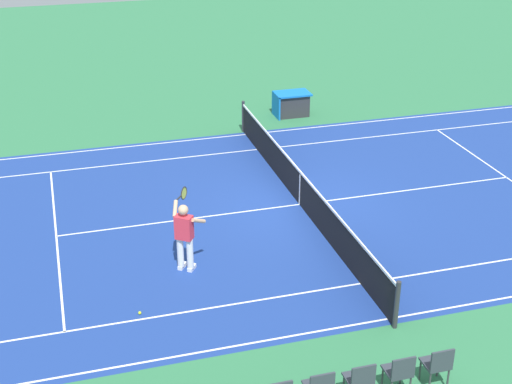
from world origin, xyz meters
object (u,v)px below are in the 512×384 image
tennis_ball (140,313)px  tennis_player_near (185,233)px  spectator_chair_1 (400,371)px  tennis_net (300,188)px  spectator_chair_0 (438,364)px  spectator_chair_2 (360,379)px  equipment_cart_tarped (291,104)px

tennis_ball → tennis_player_near: bearing=-130.3°
tennis_player_near → spectator_chair_1: tennis_player_near is taller
tennis_player_near → tennis_ball: size_ratio=25.71×
tennis_net → tennis_ball: (4.87, 3.92, -0.46)m
spectator_chair_0 → spectator_chair_1: bearing=0.0°
spectator_chair_0 → spectator_chair_2: bearing=0.0°
tennis_net → spectator_chair_0: (0.10, 7.64, 0.03)m
tennis_player_near → spectator_chair_0: bearing=123.9°
spectator_chair_0 → spectator_chair_2: size_ratio=1.00×
tennis_net → tennis_ball: size_ratio=177.27×
spectator_chair_0 → equipment_cart_tarped: bearing=-98.5°
tennis_player_near → spectator_chair_2: 5.61m
tennis_player_near → spectator_chair_2: tennis_player_near is taller
spectator_chair_1 → spectator_chair_2: bearing=0.0°
spectator_chair_0 → spectator_chair_1: (0.74, 0.00, 0.00)m
spectator_chair_2 → equipment_cart_tarped: 14.99m
tennis_ball → spectator_chair_2: (-3.29, 3.72, 0.49)m
tennis_player_near → spectator_chair_1: 5.91m
tennis_net → tennis_ball: bearing=38.8°
spectator_chair_2 → equipment_cart_tarped: spectator_chair_2 is taller
tennis_ball → spectator_chair_1: spectator_chair_1 is taller
spectator_chair_0 → equipment_cart_tarped: 14.70m
spectator_chair_1 → equipment_cart_tarped: (-2.91, -14.54, -0.08)m
equipment_cart_tarped → tennis_player_near: bearing=58.7°
tennis_ball → equipment_cart_tarped: (-6.94, -10.82, 0.40)m
tennis_net → spectator_chair_1: 7.68m
tennis_player_near → tennis_ball: bearing=49.7°
tennis_ball → equipment_cart_tarped: 12.87m
tennis_net → equipment_cart_tarped: tennis_net is taller
tennis_net → spectator_chair_0: tennis_net is taller
spectator_chair_1 → equipment_cart_tarped: spectator_chair_1 is taller
spectator_chair_2 → equipment_cart_tarped: bearing=-104.1°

